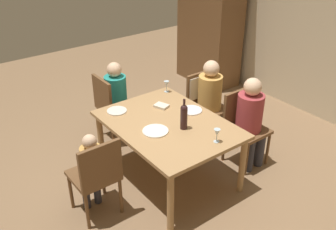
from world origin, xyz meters
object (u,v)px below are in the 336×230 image
armoire_cabinet (210,21)px  person_man_guest (211,96)px  chair_left_end (111,104)px  dinner_plate_host (191,110)px  dining_table (168,129)px  chair_far_left (203,97)px  person_woman_host (251,117)px  person_child_small (91,166)px  wine_bottle_tall_green (184,116)px  chair_near (97,174)px  wine_glass_centre (167,84)px  dinner_plate_guest_right (155,131)px  wine_glass_near_left (217,133)px  person_man_bearded (118,94)px  chair_far_right (243,122)px  dinner_plate_guest_left (117,111)px

armoire_cabinet → person_man_guest: armoire_cabinet is taller
chair_left_end → dinner_plate_host: bearing=23.7°
dining_table → chair_far_left: 1.06m
person_woman_host → person_man_guest: size_ratio=1.00×
person_child_small → wine_bottle_tall_green: 1.09m
chair_left_end → dinner_plate_host: 1.20m
chair_near → dinner_plate_host: bearing=6.3°
wine_bottle_tall_green → dinner_plate_host: size_ratio=1.42×
dining_table → wine_glass_centre: wine_glass_centre is taller
dinner_plate_guest_right → person_man_guest: bearing=108.2°
chair_left_end → wine_glass_near_left: chair_left_end is taller
person_man_bearded → wine_glass_near_left: size_ratio=7.34×
person_man_bearded → dinner_plate_host: (1.09, 0.36, 0.11)m
person_man_bearded → dinner_plate_guest_right: size_ratio=3.92×
armoire_cabinet → chair_far_right: 2.59m
chair_far_right → person_man_guest: size_ratio=0.80×
wine_glass_centre → dinner_plate_host: wine_glass_centre is taller
person_woman_host → wine_glass_centre: person_woman_host is taller
wine_bottle_tall_green → chair_left_end: bearing=-173.6°
wine_glass_near_left → dinner_plate_guest_right: (-0.54, -0.38, -0.10)m
person_child_small → dinner_plate_guest_right: size_ratio=3.35×
person_man_bearded → person_child_small: person_man_bearded is taller
person_man_bearded → wine_glass_centre: bearing=41.6°
chair_far_right → dinner_plate_guest_right: 1.20m
wine_glass_centre → chair_far_left: bearing=69.3°
dinner_plate_guest_right → dinner_plate_guest_left: bearing=-171.2°
chair_left_end → person_child_small: (1.12, -0.86, 0.03)m
dinner_plate_guest_right → person_child_small: bearing=-96.8°
chair_left_end → chair_far_left: (0.68, 1.03, 0.06)m
dinner_plate_guest_left → person_child_small: bearing=-49.0°
chair_left_end → person_child_small: person_child_small is taller
dining_table → chair_near: size_ratio=1.67×
person_man_bearded → person_man_guest: size_ratio=0.96×
chair_far_right → person_woman_host: (0.11, 0.00, 0.13)m
person_woman_host → wine_bottle_tall_green: bearing=-11.3°
dinner_plate_guest_left → wine_glass_centre: bearing=95.5°
person_man_guest → chair_far_right: bearing=90.0°
armoire_cabinet → person_child_small: (1.84, -3.26, -0.54)m
wine_glass_centre → chair_near: bearing=-62.5°
wine_glass_near_left → dinner_plate_guest_right: size_ratio=0.53×
person_woman_host → person_man_guest: 0.69m
chair_far_right → wine_glass_centre: 1.07m
dinner_plate_host → wine_glass_near_left: bearing=-18.9°
dining_table → person_man_bearded: 1.15m
chair_left_end → dinner_plate_host: size_ratio=3.73×
chair_far_left → wine_glass_centre: bearing=-20.7°
chair_left_end → person_woman_host: bearing=34.3°
chair_near → person_man_guest: size_ratio=0.80×
person_child_small → chair_far_right: bearing=-8.5°
dining_table → chair_far_left: bearing=116.3°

